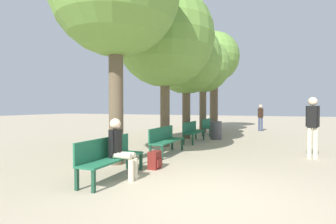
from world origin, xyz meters
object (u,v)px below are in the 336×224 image
(tree_row_3, at_px, (203,66))
(backpack, at_px, (155,160))
(tree_row_4, at_px, (214,58))
(pedestrian_near, at_px, (261,116))
(bench_row_3, at_px, (209,125))
(bench_row_0, at_px, (109,155))
(person_seated, at_px, (120,147))
(trash_bin, at_px, (216,130))
(tree_row_1, at_px, (165,38))
(bench_row_2, at_px, (192,130))
(pedestrian_mid, at_px, (313,124))
(tree_row_2, at_px, (186,59))
(bench_row_1, at_px, (165,138))

(tree_row_3, relative_size, backpack, 12.96)
(tree_row_4, xyz_separation_m, pedestrian_near, (3.10, -0.98, -3.90))
(bench_row_3, bearing_deg, pedestrian_near, 53.66)
(bench_row_0, xyz_separation_m, person_seated, (0.23, 0.05, 0.17))
(trash_bin, bearing_deg, backpack, -92.04)
(trash_bin, bearing_deg, bench_row_0, -95.75)
(tree_row_3, xyz_separation_m, pedestrian_near, (3.10, 2.07, -2.92))
(tree_row_1, bearing_deg, tree_row_3, 90.00)
(bench_row_0, relative_size, tree_row_1, 0.31)
(bench_row_2, relative_size, tree_row_1, 0.31)
(bench_row_3, bearing_deg, bench_row_0, -90.00)
(pedestrian_mid, height_order, trash_bin, pedestrian_mid)
(bench_row_2, relative_size, pedestrian_mid, 1.04)
(tree_row_3, bearing_deg, person_seated, -85.20)
(tree_row_1, bearing_deg, backpack, -71.34)
(tree_row_3, bearing_deg, trash_bin, -65.32)
(tree_row_1, distance_m, backpack, 5.30)
(bench_row_2, height_order, tree_row_1, tree_row_1)
(tree_row_2, bearing_deg, tree_row_4, 90.00)
(tree_row_1, relative_size, pedestrian_near, 3.68)
(trash_bin, bearing_deg, pedestrian_near, 71.25)
(backpack, height_order, pedestrian_near, pedestrian_near)
(tree_row_1, xyz_separation_m, tree_row_4, (0.00, 8.83, 0.74))
(tree_row_3, distance_m, pedestrian_mid, 8.54)
(tree_row_3, relative_size, pedestrian_mid, 3.08)
(bench_row_3, distance_m, tree_row_4, 6.15)
(bench_row_2, xyz_separation_m, trash_bin, (0.74, 1.30, -0.09))
(backpack, xyz_separation_m, pedestrian_near, (1.94, 11.27, 0.72))
(bench_row_3, distance_m, pedestrian_near, 4.17)
(backpack, height_order, pedestrian_mid, pedestrian_mid)
(pedestrian_near, bearing_deg, bench_row_1, -104.68)
(bench_row_1, relative_size, bench_row_2, 1.00)
(tree_row_1, height_order, person_seated, tree_row_1)
(person_seated, bearing_deg, bench_row_3, 91.44)
(person_seated, height_order, pedestrian_mid, pedestrian_mid)
(bench_row_1, relative_size, tree_row_2, 0.34)
(tree_row_2, xyz_separation_m, pedestrian_near, (3.10, 5.22, -2.81))
(tree_row_3, distance_m, person_seated, 10.81)
(person_seated, bearing_deg, bench_row_2, 92.16)
(tree_row_1, xyz_separation_m, tree_row_2, (0.00, 2.63, -0.35))
(bench_row_0, distance_m, tree_row_1, 5.84)
(tree_row_1, bearing_deg, bench_row_0, -82.04)
(bench_row_0, distance_m, bench_row_2, 6.04)
(tree_row_4, xyz_separation_m, backpack, (1.16, -12.25, -4.62))
(trash_bin, bearing_deg, bench_row_1, -99.71)
(bench_row_2, bearing_deg, tree_row_2, 119.14)
(bench_row_2, height_order, pedestrian_near, pedestrian_near)
(bench_row_1, distance_m, tree_row_4, 11.25)
(bench_row_3, distance_m, person_seated, 9.02)
(person_seated, xyz_separation_m, pedestrian_mid, (3.99, 3.86, 0.35))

